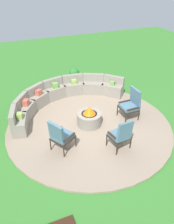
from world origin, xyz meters
The scene contains 8 objects.
ground_plane centered at (0.00, 0.00, 0.00)m, with size 24.00×24.00×0.00m, color #387A2D.
patio_circle centered at (0.00, 0.00, 0.03)m, with size 5.68×5.68×0.06m, color gray.
fire_pit centered at (0.00, 0.00, 0.34)m, with size 0.84×0.84×0.73m.
curved_stone_bench centered at (-0.46, 1.73, 0.40)m, with size 4.77×2.52×0.83m.
lounge_chair_front_left centered at (-1.28, -0.89, 0.62)m, with size 0.80×0.81×1.10m.
lounge_chair_front_right centered at (0.38, -1.50, 0.61)m, with size 0.66×0.62×1.06m.
lounge_chair_back_left centered at (1.55, -0.15, 0.64)m, with size 0.61×0.63×1.14m.
potted_plant_2 centered at (0.69, 3.45, 0.40)m, with size 0.49×0.49×0.75m.
Camera 1 is at (-2.47, -5.81, 4.69)m, focal length 35.73 mm.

